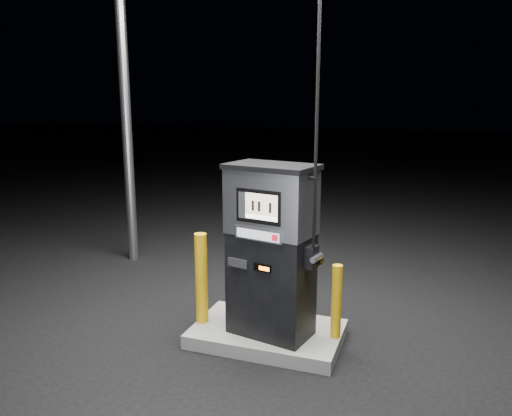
% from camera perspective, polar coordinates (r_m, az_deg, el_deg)
% --- Properties ---
extents(ground, '(80.00, 80.00, 0.00)m').
position_cam_1_polar(ground, '(5.67, 1.31, -14.86)').
color(ground, black).
rests_on(ground, ground).
extents(pump_island, '(1.60, 1.00, 0.15)m').
position_cam_1_polar(pump_island, '(5.64, 1.31, -14.18)').
color(pump_island, '#5E5F5A').
rests_on(pump_island, ground).
extents(fuel_dispenser, '(1.04, 0.71, 3.76)m').
position_cam_1_polar(fuel_dispenser, '(5.15, 1.77, -4.74)').
color(fuel_dispenser, black).
rests_on(fuel_dispenser, pump_island).
extents(bollard_left, '(0.18, 0.18, 1.02)m').
position_cam_1_polar(bollard_left, '(5.59, -6.26, -7.99)').
color(bollard_left, '#E3A50C').
rests_on(bollard_left, pump_island).
extents(bollard_right, '(0.12, 0.12, 0.79)m').
position_cam_1_polar(bollard_right, '(5.31, 9.18, -10.52)').
color(bollard_right, '#E3A50C').
rests_on(bollard_right, pump_island).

